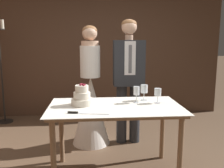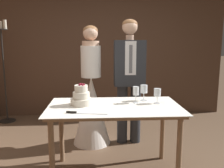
{
  "view_description": "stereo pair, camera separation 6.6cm",
  "coord_description": "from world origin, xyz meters",
  "px_view_note": "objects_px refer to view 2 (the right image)",
  "views": [
    {
      "loc": [
        -0.21,
        -2.65,
        1.5
      ],
      "look_at": [
        0.03,
        0.4,
        0.95
      ],
      "focal_mm": 40.0,
      "sensor_mm": 36.0,
      "label": 1
    },
    {
      "loc": [
        -0.14,
        -2.65,
        1.5
      ],
      "look_at": [
        0.03,
        0.4,
        0.95
      ],
      "focal_mm": 40.0,
      "sensor_mm": 36.0,
      "label": 2
    }
  ],
  "objects_px": {
    "wine_glass_middle": "(157,93)",
    "groom": "(129,75)",
    "cake_table": "(114,114)",
    "cake_knife": "(79,113)",
    "tiered_cake": "(81,97)",
    "bride": "(91,102)",
    "wine_glass_near": "(136,91)",
    "candle_stand": "(4,70)",
    "wine_glass_far": "(144,90)"
  },
  "relations": [
    {
      "from": "tiered_cake",
      "to": "wine_glass_far",
      "type": "relative_size",
      "value": 1.3
    },
    {
      "from": "cake_knife",
      "to": "wine_glass_middle",
      "type": "height_order",
      "value": "wine_glass_middle"
    },
    {
      "from": "wine_glass_middle",
      "to": "candle_stand",
      "type": "relative_size",
      "value": 0.09
    },
    {
      "from": "wine_glass_near",
      "to": "bride",
      "type": "distance_m",
      "value": 0.97
    },
    {
      "from": "cake_knife",
      "to": "bride",
      "type": "relative_size",
      "value": 0.24
    },
    {
      "from": "cake_knife",
      "to": "wine_glass_near",
      "type": "height_order",
      "value": "wine_glass_near"
    },
    {
      "from": "bride",
      "to": "wine_glass_far",
      "type": "bearing_deg",
      "value": -45.84
    },
    {
      "from": "cake_table",
      "to": "wine_glass_middle",
      "type": "relative_size",
      "value": 8.45
    },
    {
      "from": "cake_knife",
      "to": "groom",
      "type": "relative_size",
      "value": 0.23
    },
    {
      "from": "groom",
      "to": "bride",
      "type": "bearing_deg",
      "value": 179.95
    },
    {
      "from": "cake_table",
      "to": "cake_knife",
      "type": "height_order",
      "value": "cake_knife"
    },
    {
      "from": "tiered_cake",
      "to": "cake_knife",
      "type": "height_order",
      "value": "tiered_cake"
    },
    {
      "from": "cake_knife",
      "to": "candle_stand",
      "type": "height_order",
      "value": "candle_stand"
    },
    {
      "from": "cake_knife",
      "to": "wine_glass_middle",
      "type": "relative_size",
      "value": 2.37
    },
    {
      "from": "cake_table",
      "to": "bride",
      "type": "bearing_deg",
      "value": 107.19
    },
    {
      "from": "cake_table",
      "to": "wine_glass_middle",
      "type": "distance_m",
      "value": 0.54
    },
    {
      "from": "cake_knife",
      "to": "groom",
      "type": "xyz_separation_m",
      "value": [
        0.64,
        1.14,
        0.21
      ]
    },
    {
      "from": "cake_table",
      "to": "bride",
      "type": "xyz_separation_m",
      "value": [
        -0.27,
        0.88,
        -0.08
      ]
    },
    {
      "from": "candle_stand",
      "to": "cake_table",
      "type": "bearing_deg",
      "value": -46.23
    },
    {
      "from": "groom",
      "to": "wine_glass_middle",
      "type": "bearing_deg",
      "value": -74.65
    },
    {
      "from": "bride",
      "to": "groom",
      "type": "height_order",
      "value": "groom"
    },
    {
      "from": "bride",
      "to": "candle_stand",
      "type": "height_order",
      "value": "candle_stand"
    },
    {
      "from": "bride",
      "to": "groom",
      "type": "xyz_separation_m",
      "value": [
        0.54,
        -0.0,
        0.39
      ]
    },
    {
      "from": "groom",
      "to": "wine_glass_near",
      "type": "bearing_deg",
      "value": -91.49
    },
    {
      "from": "wine_glass_middle",
      "to": "wine_glass_far",
      "type": "height_order",
      "value": "wine_glass_far"
    },
    {
      "from": "wine_glass_middle",
      "to": "groom",
      "type": "relative_size",
      "value": 0.1
    },
    {
      "from": "wine_glass_far",
      "to": "bride",
      "type": "bearing_deg",
      "value": 134.16
    },
    {
      "from": "bride",
      "to": "groom",
      "type": "distance_m",
      "value": 0.67
    },
    {
      "from": "wine_glass_middle",
      "to": "bride",
      "type": "relative_size",
      "value": 0.1
    },
    {
      "from": "cake_table",
      "to": "tiered_cake",
      "type": "bearing_deg",
      "value": 170.74
    },
    {
      "from": "cake_table",
      "to": "groom",
      "type": "xyz_separation_m",
      "value": [
        0.27,
        0.88,
        0.31
      ]
    },
    {
      "from": "groom",
      "to": "candle_stand",
      "type": "height_order",
      "value": "candle_stand"
    },
    {
      "from": "cake_table",
      "to": "wine_glass_middle",
      "type": "bearing_deg",
      "value": 9.81
    },
    {
      "from": "wine_glass_middle",
      "to": "wine_glass_far",
      "type": "xyz_separation_m",
      "value": [
        -0.13,
        0.14,
        0.01
      ]
    },
    {
      "from": "cake_table",
      "to": "wine_glass_far",
      "type": "relative_size",
      "value": 7.67
    },
    {
      "from": "tiered_cake",
      "to": "wine_glass_middle",
      "type": "height_order",
      "value": "tiered_cake"
    },
    {
      "from": "cake_table",
      "to": "candle_stand",
      "type": "relative_size",
      "value": 0.78
    },
    {
      "from": "wine_glass_far",
      "to": "tiered_cake",
      "type": "bearing_deg",
      "value": -166.99
    },
    {
      "from": "bride",
      "to": "wine_glass_middle",
      "type": "bearing_deg",
      "value": -46.2
    },
    {
      "from": "wine_glass_far",
      "to": "groom",
      "type": "relative_size",
      "value": 0.11
    },
    {
      "from": "wine_glass_far",
      "to": "bride",
      "type": "xyz_separation_m",
      "value": [
        -0.63,
        0.65,
        -0.3
      ]
    },
    {
      "from": "tiered_cake",
      "to": "cake_knife",
      "type": "bearing_deg",
      "value": -91.12
    },
    {
      "from": "cake_table",
      "to": "candle_stand",
      "type": "bearing_deg",
      "value": 133.77
    },
    {
      "from": "groom",
      "to": "cake_knife",
      "type": "bearing_deg",
      "value": -119.19
    },
    {
      "from": "candle_stand",
      "to": "tiered_cake",
      "type": "bearing_deg",
      "value": -51.43
    },
    {
      "from": "cake_knife",
      "to": "bride",
      "type": "bearing_deg",
      "value": 95.36
    },
    {
      "from": "tiered_cake",
      "to": "candle_stand",
      "type": "relative_size",
      "value": 0.13
    },
    {
      "from": "wine_glass_near",
      "to": "wine_glass_far",
      "type": "bearing_deg",
      "value": 44.27
    },
    {
      "from": "tiered_cake",
      "to": "wine_glass_near",
      "type": "xyz_separation_m",
      "value": [
        0.61,
        0.06,
        0.05
      ]
    },
    {
      "from": "cake_table",
      "to": "wine_glass_near",
      "type": "relative_size",
      "value": 7.59
    }
  ]
}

